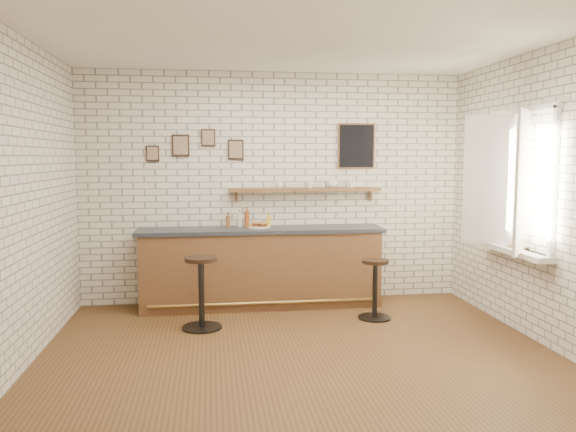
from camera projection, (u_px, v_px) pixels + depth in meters
name	position (u px, v px, depth m)	size (l,w,h in m)	color
ground	(297.00, 350.00, 5.56)	(5.00, 5.00, 0.00)	brown
bar_counter	(261.00, 267.00, 7.16)	(3.10, 0.65, 1.01)	brown
sandwich_plate	(259.00, 227.00, 7.13)	(0.28, 0.28, 0.01)	white
ciabatta_sandwich	(259.00, 224.00, 7.13)	(0.20, 0.13, 0.07)	#B07E48
potato_chips	(258.00, 227.00, 7.12)	(0.25, 0.19, 0.00)	#C18744
bitters_bottle_brown	(228.00, 221.00, 7.21)	(0.06, 0.06, 0.19)	brown
bitters_bottle_white	(240.00, 220.00, 7.23)	(0.05, 0.05, 0.21)	silver
bitters_bottle_amber	(247.00, 219.00, 7.24)	(0.06, 0.06, 0.26)	#8E4317
condiment_bottle_yellow	(269.00, 221.00, 7.28)	(0.05, 0.05, 0.17)	gold
bar_stool_left	(201.00, 290.00, 6.22)	(0.45, 0.45, 0.81)	black
bar_stool_right	(375.00, 287.00, 6.61)	(0.39, 0.39, 0.70)	black
wall_shelf	(305.00, 190.00, 7.34)	(2.00, 0.18, 0.18)	brown
shelf_cup_a	(279.00, 185.00, 7.28)	(0.11, 0.11, 0.09)	white
shelf_cup_b	(310.00, 185.00, 7.34)	(0.09, 0.09, 0.09)	white
shelf_cup_c	(333.00, 184.00, 7.38)	(0.12, 0.12, 0.10)	white
shelf_cup_d	(351.00, 184.00, 7.41)	(0.09, 0.09, 0.09)	white
back_wall_decor	(291.00, 146.00, 7.33)	(2.96, 0.02, 0.56)	black
window_sill	(511.00, 250.00, 6.09)	(0.20, 1.35, 0.06)	white
casement_window	(510.00, 181.00, 6.01)	(0.40, 1.30, 1.56)	white
book_lower	(514.00, 248.00, 6.00)	(0.15, 0.20, 0.02)	tan
book_upper	(513.00, 246.00, 6.02)	(0.18, 0.25, 0.02)	tan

